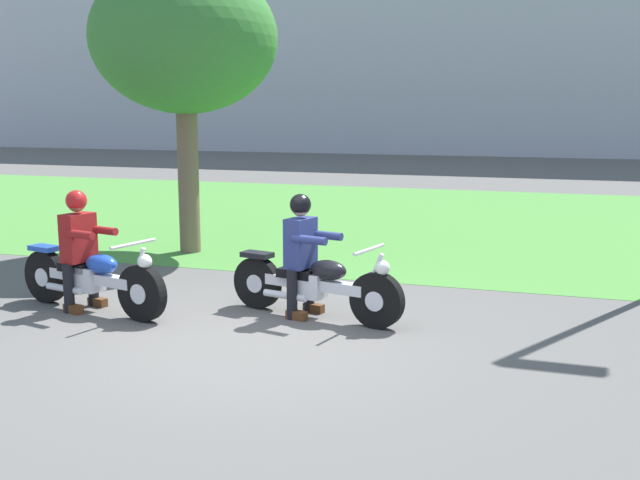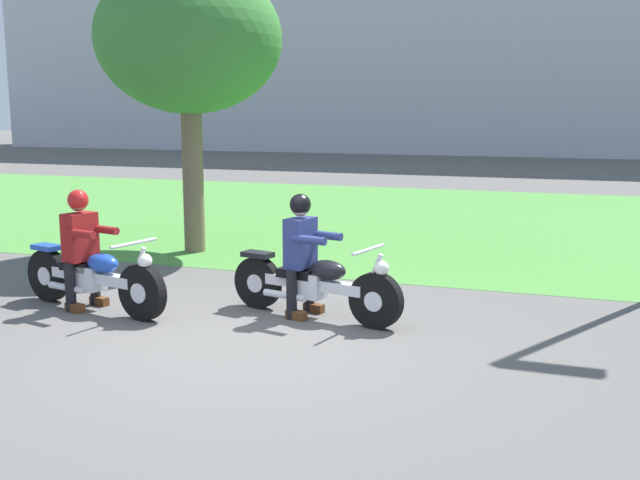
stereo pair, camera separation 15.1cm
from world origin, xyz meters
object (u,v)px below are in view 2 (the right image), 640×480
motorcycle_lead (314,285)px  rider_lead (302,245)px  motorcycle_follow (93,277)px  tree_roadside (189,40)px  rider_follow (81,240)px

motorcycle_lead → rider_lead: rider_lead is taller
motorcycle_lead → motorcycle_follow: motorcycle_follow is taller
rider_lead → motorcycle_follow: bearing=-152.9°
motorcycle_lead → tree_roadside: 5.34m
motorcycle_lead → rider_lead: 0.46m
rider_lead → rider_follow: (-2.52, -0.56, 0.01)m
motorcycle_follow → tree_roadside: bearing=113.4°
rider_follow → tree_roadside: 4.42m
motorcycle_lead → rider_follow: (-2.69, -0.52, 0.44)m
rider_lead → motorcycle_follow: rider_lead is taller
motorcycle_follow → tree_roadside: 4.73m
motorcycle_lead → rider_lead: bearing=179.1°
rider_lead → motorcycle_follow: 2.47m
rider_lead → motorcycle_lead: bearing=-0.9°
motorcycle_follow → rider_follow: bearing=179.2°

